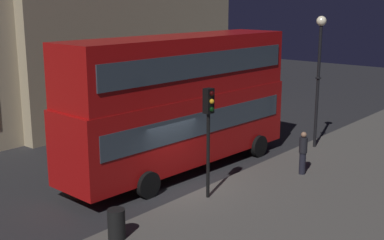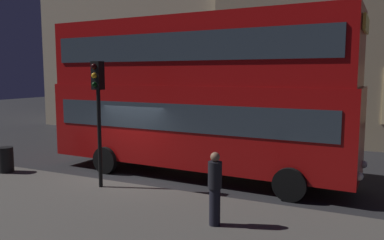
{
  "view_description": "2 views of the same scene",
  "coord_description": "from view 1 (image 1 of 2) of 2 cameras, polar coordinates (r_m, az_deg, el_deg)",
  "views": [
    {
      "loc": [
        -13.27,
        -12.06,
        6.86
      ],
      "look_at": [
        1.6,
        0.55,
        2.27
      ],
      "focal_mm": 47.86,
      "sensor_mm": 36.0,
      "label": 1
    },
    {
      "loc": [
        7.45,
        -10.89,
        3.6
      ],
      "look_at": [
        1.88,
        0.92,
        2.04
      ],
      "focal_mm": 35.98,
      "sensor_mm": 36.0,
      "label": 2
    }
  ],
  "objects": [
    {
      "name": "traffic_light_near_kerb",
      "position": [
        17.29,
        1.88,
        0.01
      ],
      "size": [
        0.34,
        0.37,
        3.86
      ],
      "rotation": [
        0.0,
        0.0,
        -0.07
      ],
      "color": "black",
      "rests_on": "sidewalk_slab"
    },
    {
      "name": "ground_plane",
      "position": [
        19.19,
        -1.86,
        -7.7
      ],
      "size": [
        80.0,
        80.0,
        0.0
      ],
      "primitive_type": "plane",
      "color": "#232326"
    },
    {
      "name": "sidewalk_slab",
      "position": [
        16.27,
        13.13,
        -11.83
      ],
      "size": [
        44.0,
        9.32,
        0.12
      ],
      "primitive_type": "cube",
      "color": "#4C4944",
      "rests_on": "ground"
    },
    {
      "name": "litter_bin",
      "position": [
        15.17,
        -8.41,
        -11.4
      ],
      "size": [
        0.52,
        0.52,
        0.9
      ],
      "primitive_type": "cylinder",
      "color": "black",
      "rests_on": "sidewalk_slab"
    },
    {
      "name": "street_lamp",
      "position": [
        24.0,
        14.0,
        6.59
      ],
      "size": [
        0.44,
        0.44,
        6.05
      ],
      "color": "black",
      "rests_on": "sidewalk_slab"
    },
    {
      "name": "pedestrian",
      "position": [
        20.62,
        12.26,
        -3.53
      ],
      "size": [
        0.32,
        0.32,
        1.72
      ],
      "rotation": [
        0.0,
        0.0,
        1.25
      ],
      "color": "black",
      "rests_on": "sidewalk_slab"
    },
    {
      "name": "double_decker_bus",
      "position": [
        20.48,
        -1.23,
        2.52
      ],
      "size": [
        11.1,
        3.1,
        5.49
      ],
      "rotation": [
        0.0,
        0.0,
        -0.04
      ],
      "color": "#9E0C0C",
      "rests_on": "ground"
    }
  ]
}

